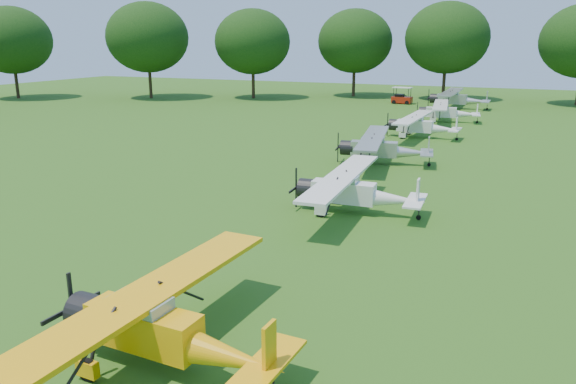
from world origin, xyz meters
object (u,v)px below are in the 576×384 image
aircraft_2 (159,326)px  aircraft_5 (420,124)px  aircraft_4 (381,147)px  aircraft_3 (353,190)px  aircraft_6 (446,111)px  aircraft_7 (457,98)px  golf_cart (401,98)px

aircraft_2 → aircraft_5: (-0.34, 36.88, -0.05)m
aircraft_5 → aircraft_4: bearing=-90.6°
aircraft_3 → aircraft_5: 22.49m
aircraft_2 → aircraft_4: size_ratio=1.02×
aircraft_4 → aircraft_6: 21.71m
aircraft_5 → aircraft_7: 22.24m
aircraft_6 → aircraft_7: bearing=85.2°
aircraft_2 → aircraft_5: size_ratio=1.05×
aircraft_5 → golf_cart: golf_cart is taller
aircraft_5 → aircraft_6: size_ratio=0.99×
aircraft_2 → aircraft_3: 14.42m
aircraft_5 → aircraft_7: aircraft_7 is taller
aircraft_6 → aircraft_7: 11.89m
aircraft_7 → aircraft_6: bearing=-87.7°
aircraft_6 → aircraft_4: bearing=-100.0°
aircraft_4 → aircraft_7: 33.57m
aircraft_2 → aircraft_5: bearing=93.6°
aircraft_3 → golf_cart: size_ratio=3.90×
aircraft_5 → aircraft_7: size_ratio=0.86×
aircraft_6 → golf_cart: size_ratio=3.85×
golf_cart → aircraft_4: bearing=-76.7°
aircraft_7 → golf_cart: (-7.10, 2.86, -0.61)m
aircraft_2 → aircraft_7: aircraft_7 is taller
aircraft_6 → golf_cart: golf_cart is taller
aircraft_7 → aircraft_4: bearing=-91.0°
aircraft_4 → aircraft_6: bearing=77.7°
aircraft_4 → golf_cart: 36.99m
aircraft_3 → aircraft_6: (-0.30, 32.83, -0.02)m
aircraft_2 → aircraft_4: bearing=95.0°
aircraft_2 → aircraft_3: size_ratio=1.03×
aircraft_7 → aircraft_5: bearing=-90.4°
aircraft_3 → aircraft_7: 44.72m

